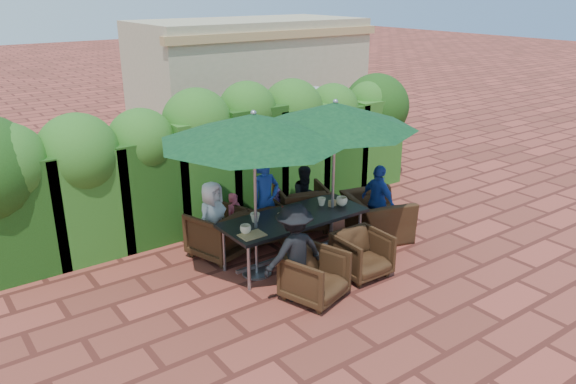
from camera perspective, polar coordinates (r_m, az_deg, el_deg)
ground at (r=8.70m, az=1.44°, el=-7.31°), size 80.00×80.00×0.00m
dining_table at (r=8.51m, az=0.62°, el=-2.93°), size 2.27×0.90×0.75m
umbrella_left at (r=7.64m, az=-3.50°, el=6.51°), size 2.64×2.64×2.46m
umbrella_right at (r=8.41m, az=4.81°, el=7.74°), size 2.48×2.48×2.46m
chair_far_left at (r=8.86m, az=-6.98°, el=-3.92°), size 1.00×0.97×0.84m
chair_far_mid at (r=9.32m, az=-3.09°, el=-2.84°), size 0.81×0.78×0.74m
chair_far_right at (r=9.76m, az=1.37°, el=-1.36°), size 1.06×1.02×0.87m
chair_near_left at (r=7.64m, az=2.76°, el=-8.29°), size 0.90×0.87×0.75m
chair_near_right at (r=8.31m, az=7.55°, el=-6.09°), size 0.71×0.67×0.72m
chair_end_right at (r=9.57m, az=9.02°, el=-1.79°), size 1.00×1.25×0.95m
adult_far_left at (r=8.81m, az=-7.65°, el=-2.75°), size 0.69×0.56×1.22m
adult_far_mid at (r=9.18m, az=-2.32°, el=-0.91°), size 0.52×0.42×1.43m
adult_far_right at (r=9.69m, az=1.82°, el=-0.63°), size 0.59×0.40×1.15m
adult_near_left at (r=7.51m, az=0.62°, el=-6.14°), size 0.88×0.42×1.36m
adult_end_right at (r=9.48m, az=9.15°, el=-0.99°), size 0.38×0.75×1.26m
child_left at (r=9.13m, az=-5.40°, el=-2.85°), size 0.38×0.33×0.92m
child_right at (r=9.65m, az=-1.00°, el=-1.87°), size 0.33×0.30×0.78m
pedestrian_a at (r=12.47m, az=-4.70°, el=5.61°), size 1.65×1.54×1.78m
pedestrian_b at (r=13.30m, az=-1.52°, el=6.07°), size 0.77×0.50×1.55m
pedestrian_c at (r=13.74m, az=2.71°, el=7.00°), size 1.15×1.19×1.78m
cup_a at (r=7.89m, az=-4.33°, el=-3.80°), size 0.16×0.16×0.13m
cup_b at (r=8.26m, az=-3.37°, el=-2.61°), size 0.15×0.15×0.14m
cup_c at (r=8.29m, az=1.49°, el=-2.57°), size 0.15×0.15×0.12m
cup_d at (r=8.88m, az=3.43°, el=-0.98°), size 0.13×0.13×0.13m
cup_e at (r=8.90m, az=5.48°, el=-0.95°), size 0.18×0.18×0.14m
ketchup_bottle at (r=8.40m, az=-0.51°, el=-2.05°), size 0.04×0.04×0.17m
sauce_bottle at (r=8.48m, az=0.09°, el=-1.85°), size 0.04×0.04×0.17m
serving_tray at (r=7.84m, az=-3.66°, el=-4.40°), size 0.35×0.25×0.02m
number_block_left at (r=8.36m, az=-0.63°, el=-2.43°), size 0.12×0.06×0.10m
number_block_right at (r=8.87m, az=4.52°, el=-1.12°), size 0.12×0.06×0.10m
hedge_wall at (r=9.89m, az=-8.02°, el=4.25°), size 9.10×1.60×2.46m
building at (r=15.65m, az=-3.92°, el=11.28°), size 6.20×3.08×3.20m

